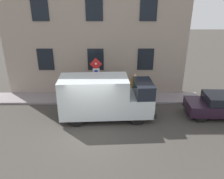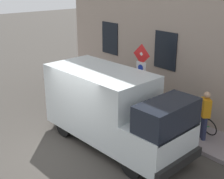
% 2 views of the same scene
% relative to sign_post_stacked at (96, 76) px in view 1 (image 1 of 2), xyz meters
% --- Properties ---
extents(ground_plane, '(80.00, 80.00, 0.00)m').
position_rel_sign_post_stacked_xyz_m(ground_plane, '(-3.48, 0.11, -1.95)').
color(ground_plane, '#3C3834').
extents(sidewalk_slab, '(1.68, 14.50, 0.14)m').
position_rel_sign_post_stacked_xyz_m(sidewalk_slab, '(0.64, 0.11, -1.88)').
color(sidewalk_slab, gray).
rests_on(sidewalk_slab, ground_plane).
extents(building_facade, '(0.75, 12.50, 8.20)m').
position_rel_sign_post_stacked_xyz_m(building_facade, '(1.83, 0.11, 2.15)').
color(building_facade, gray).
rests_on(building_facade, ground_plane).
extents(sign_post_stacked, '(0.16, 0.56, 2.85)m').
position_rel_sign_post_stacked_xyz_m(sign_post_stacked, '(0.00, 0.00, 0.00)').
color(sign_post_stacked, '#474C47').
rests_on(sign_post_stacked, sidewalk_slab).
extents(delivery_van, '(2.26, 5.42, 2.50)m').
position_rel_sign_post_stacked_xyz_m(delivery_van, '(-1.91, -0.58, -0.61)').
color(delivery_van, silver).
rests_on(delivery_van, ground_plane).
extents(parked_hatchback, '(1.95, 4.08, 1.38)m').
position_rel_sign_post_stacked_xyz_m(parked_hatchback, '(-1.76, -7.51, -1.21)').
color(parked_hatchback, black).
rests_on(parked_hatchback, ground_plane).
extents(bicycle_green, '(0.50, 1.72, 0.89)m').
position_rel_sign_post_stacked_xyz_m(bicycle_green, '(0.93, -2.02, -1.44)').
color(bicycle_green, black).
rests_on(bicycle_green, sidewalk_slab).
extents(bicycle_blue, '(0.46, 1.71, 0.89)m').
position_rel_sign_post_stacked_xyz_m(bicycle_blue, '(0.93, -1.10, -1.44)').
color(bicycle_blue, black).
rests_on(bicycle_blue, sidewalk_slab).
extents(bicycle_orange, '(0.46, 1.71, 0.89)m').
position_rel_sign_post_stacked_xyz_m(bicycle_orange, '(0.93, -0.19, -1.44)').
color(bicycle_orange, black).
rests_on(bicycle_orange, sidewalk_slab).
extents(pedestrian, '(0.45, 0.48, 1.72)m').
position_rel_sign_post_stacked_xyz_m(pedestrian, '(0.51, -2.54, -0.88)').
color(pedestrian, '#262B47').
rests_on(pedestrian, sidewalk_slab).
extents(litter_bin, '(0.44, 0.44, 0.90)m').
position_rel_sign_post_stacked_xyz_m(litter_bin, '(0.15, -0.41, -1.36)').
color(litter_bin, '#2D5133').
rests_on(litter_bin, sidewalk_slab).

